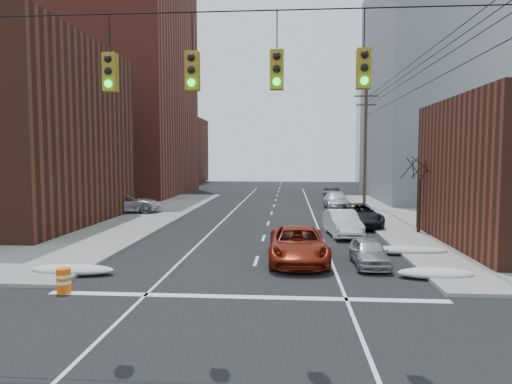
% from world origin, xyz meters
% --- Properties ---
extents(building_brick_tall, '(24.00, 20.00, 30.00)m').
position_xyz_m(building_brick_tall, '(-24.00, 48.00, 15.00)').
color(building_brick_tall, maroon).
rests_on(building_brick_tall, ground).
extents(building_brick_far, '(22.00, 18.00, 12.00)m').
position_xyz_m(building_brick_far, '(-26.00, 74.00, 6.00)').
color(building_brick_far, '#4E2417').
rests_on(building_brick_far, ground).
extents(building_office, '(22.00, 20.00, 25.00)m').
position_xyz_m(building_office, '(22.00, 44.00, 12.50)').
color(building_office, gray).
rests_on(building_office, ground).
extents(building_glass, '(20.00, 18.00, 22.00)m').
position_xyz_m(building_glass, '(24.00, 70.00, 11.00)').
color(building_glass, gray).
rests_on(building_glass, ground).
extents(utility_pole_far, '(2.20, 0.28, 11.00)m').
position_xyz_m(utility_pole_far, '(8.50, 34.00, 5.78)').
color(utility_pole_far, '#473323').
rests_on(utility_pole_far, ground).
extents(traffic_signals, '(17.00, 0.42, 2.02)m').
position_xyz_m(traffic_signals, '(0.10, 2.97, 7.17)').
color(traffic_signals, black).
rests_on(traffic_signals, ground).
extents(bare_tree, '(2.09, 2.20, 4.93)m').
position_xyz_m(bare_tree, '(9.59, 20.00, 2.32)').
color(bare_tree, black).
rests_on(bare_tree, ground).
extents(snow_nw, '(3.50, 1.08, 0.42)m').
position_xyz_m(snow_nw, '(-7.40, 9.00, 0.21)').
color(snow_nw, silver).
rests_on(snow_nw, ground).
extents(snow_ne, '(3.00, 1.08, 0.42)m').
position_xyz_m(snow_ne, '(7.40, 9.50, 0.21)').
color(snow_ne, silver).
rests_on(snow_ne, ground).
extents(snow_east_far, '(4.00, 1.08, 0.42)m').
position_xyz_m(snow_east_far, '(7.40, 14.00, 0.21)').
color(snow_east_far, silver).
rests_on(snow_east_far, ground).
extents(red_pickup, '(2.78, 5.80, 1.60)m').
position_xyz_m(red_pickup, '(1.95, 12.04, 0.80)').
color(red_pickup, maroon).
rests_on(red_pickup, ground).
extents(parked_car_a, '(1.50, 3.65, 1.24)m').
position_xyz_m(parked_car_a, '(5.10, 11.43, 0.62)').
color(parked_car_a, '#A0A0A5').
rests_on(parked_car_a, ground).
extents(parked_car_b, '(2.14, 4.89, 1.56)m').
position_xyz_m(parked_car_b, '(4.80, 19.19, 0.78)').
color(parked_car_b, silver).
rests_on(parked_car_b, ground).
extents(parked_car_c, '(2.96, 5.84, 1.58)m').
position_xyz_m(parked_car_c, '(6.35, 23.10, 0.79)').
color(parked_car_c, black).
rests_on(parked_car_c, ground).
extents(parked_car_d, '(2.36, 5.29, 1.51)m').
position_xyz_m(parked_car_d, '(5.91, 33.85, 0.75)').
color(parked_car_d, silver).
rests_on(parked_car_d, ground).
extents(parked_car_e, '(1.84, 4.13, 1.38)m').
position_xyz_m(parked_car_e, '(6.40, 37.26, 0.69)').
color(parked_car_e, maroon).
rests_on(parked_car_e, ground).
extents(parked_car_f, '(1.81, 4.13, 1.32)m').
position_xyz_m(parked_car_f, '(6.40, 43.33, 0.66)').
color(parked_car_f, black).
rests_on(parked_car_f, ground).
extents(lot_car_a, '(3.84, 1.49, 1.25)m').
position_xyz_m(lot_car_a, '(-15.05, 19.05, 0.77)').
color(lot_car_a, white).
rests_on(lot_car_a, sidewalk_nw).
extents(lot_car_b, '(6.09, 3.68, 1.58)m').
position_xyz_m(lot_car_b, '(-12.13, 28.53, 0.94)').
color(lot_car_b, '#B9BABF').
rests_on(lot_car_b, sidewalk_nw).
extents(lot_car_c, '(5.42, 3.97, 1.46)m').
position_xyz_m(lot_car_c, '(-16.44, 21.56, 0.88)').
color(lot_car_c, black).
rests_on(lot_car_c, sidewalk_nw).
extents(lot_car_d, '(4.20, 1.75, 1.42)m').
position_xyz_m(lot_car_d, '(-18.72, 29.82, 0.86)').
color(lot_car_d, '#B8B8BD').
rests_on(lot_car_d, sidewalk_nw).
extents(construction_barrel, '(0.59, 0.59, 0.89)m').
position_xyz_m(construction_barrel, '(-6.50, 6.50, 0.46)').
color(construction_barrel, orange).
rests_on(construction_barrel, ground).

